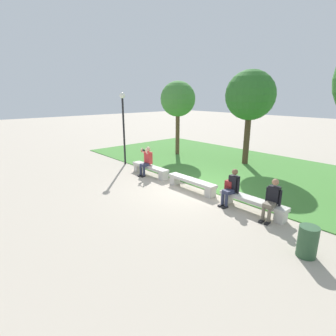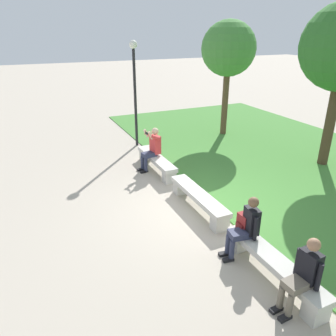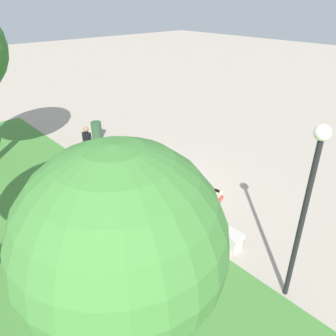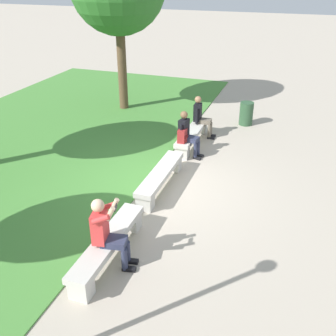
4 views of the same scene
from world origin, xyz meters
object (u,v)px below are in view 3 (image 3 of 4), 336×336
at_px(bench_mid, 98,156).
at_px(person_companion, 90,141).
at_px(backpack, 111,156).
at_px(bench_main, 205,221).
at_px(trash_bin, 97,130).
at_px(tree_right_background, 121,246).
at_px(person_photographer, 212,209).
at_px(lamp_post, 308,194).
at_px(person_distant, 110,153).
at_px(bench_near, 143,183).

relative_size(bench_mid, person_companion, 1.81).
distance_m(bench_mid, backpack, 0.97).
relative_size(bench_main, trash_bin, 3.04).
relative_size(bench_main, tree_right_background, 0.51).
bearing_deg(bench_main, person_photographer, -152.67).
relative_size(bench_mid, lamp_post, 0.61).
distance_m(bench_main, person_photographer, 0.46).
distance_m(person_photographer, person_distant, 4.72).
bearing_deg(person_photographer, bench_main, 27.33).
height_order(bench_near, bench_mid, same).
bearing_deg(tree_right_background, trash_bin, -27.89).
bearing_deg(trash_bin, lamp_post, 171.75).
bearing_deg(person_photographer, tree_right_background, 118.64).
height_order(bench_main, person_companion, person_companion).
height_order(person_companion, trash_bin, person_companion).
distance_m(bench_near, tree_right_background, 7.14).
bearing_deg(bench_mid, lamp_post, 178.22).
distance_m(person_distant, lamp_post, 7.32).
relative_size(bench_mid, backpack, 5.32).
bearing_deg(backpack, bench_near, -179.39).
relative_size(bench_near, lamp_post, 0.61).
relative_size(bench_mid, person_distant, 1.81).
xyz_separation_m(person_companion, trash_bin, (1.49, -1.14, -0.30)).
distance_m(person_photographer, tree_right_background, 5.35).
bearing_deg(tree_right_background, bench_near, -38.52).
relative_size(person_photographer, lamp_post, 0.35).
bearing_deg(trash_bin, bench_main, 170.85).
distance_m(bench_main, bench_mid, 5.33).
bearing_deg(bench_main, bench_near, 0.00).
bearing_deg(bench_main, bench_mid, 0.00).
bearing_deg(bench_mid, bench_main, 180.00).
bearing_deg(person_companion, person_distant, 179.96).
bearing_deg(bench_near, person_companion, -1.14).
bearing_deg(tree_right_background, person_distant, -30.41).
relative_size(bench_near, trash_bin, 3.04).
distance_m(bench_main, backpack, 4.43).
bearing_deg(person_companion, bench_main, 179.37).
bearing_deg(person_companion, tree_right_background, 154.03).
bearing_deg(lamp_post, trash_bin, -8.25).
bearing_deg(person_companion, backpack, 176.93).
distance_m(backpack, lamp_post, 7.18).
xyz_separation_m(trash_bin, lamp_post, (-10.02, 1.45, 2.08)).
xyz_separation_m(person_photographer, tree_right_background, (-2.24, 4.09, 2.63)).
bearing_deg(person_companion, lamp_post, 177.91).
xyz_separation_m(bench_near, trash_bin, (4.83, -1.21, 0.07)).
bearing_deg(bench_near, tree_right_background, 141.48).
bearing_deg(trash_bin, tree_right_background, 152.11).
height_order(trash_bin, lamp_post, lamp_post).
height_order(bench_near, person_photographer, person_photographer).
bearing_deg(bench_near, person_distant, -1.96).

